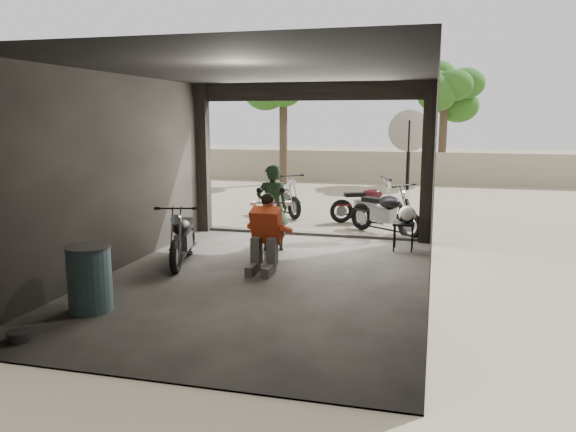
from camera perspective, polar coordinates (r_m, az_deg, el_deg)
The scene contains 16 objects.
ground at distance 8.77m, azimuth -2.58°, elevation -6.60°, with size 80.00×80.00×0.00m, color #7A6D56.
garage at distance 9.01m, azimuth -1.63°, elevation 2.18°, with size 7.00×7.13×3.20m.
boundary_wall at distance 22.25m, azimuth 8.05°, elevation 5.00°, with size 18.00×0.30×1.20m, color gray.
tree_left at distance 21.30m, azimuth -0.48°, elevation 14.00°, with size 2.20×2.20×5.60m.
tree_right at distance 22.06m, azimuth 15.66°, elevation 12.39°, with size 2.20×2.20×5.00m.
main_bike at distance 10.19m, azimuth -1.72°, elevation -1.09°, with size 0.67×1.64×1.09m, color white, non-canonical shape.
left_bike at distance 9.78m, azimuth -10.65°, elevation -1.78°, with size 0.65×1.59×1.07m, color black, non-canonical shape.
outside_bike_a at distance 14.40m, azimuth -0.59°, elevation 2.20°, with size 0.67×1.62×1.10m, color black, non-canonical shape.
outside_bike_b at distance 13.62m, azimuth 8.05°, elevation 1.60°, with size 0.65×1.59×1.07m, color #461016, non-canonical shape.
outside_bike_c at distance 12.21m, azimuth 9.83°, elevation 0.74°, with size 0.70×1.69×1.14m, color black, non-canonical shape.
rider at distance 10.52m, azimuth -1.59°, elevation 0.81°, with size 0.60×0.39×1.65m, color black.
mechanic at distance 9.08m, azimuth -2.43°, elevation -1.98°, with size 0.63×0.86×1.24m, color #CA411A, non-canonical shape.
stool at distance 10.80m, azimuth 11.67°, elevation -1.05°, with size 0.40×0.40×0.55m.
helmet at distance 10.81m, azimuth 12.02°, elevation 0.19°, with size 0.33×0.34×0.31m, color white.
oil_drum at distance 7.74m, azimuth -19.50°, elevation -6.11°, with size 0.56×0.56×0.87m, color #456B75.
sign_post at distance 12.38m, azimuth 12.14°, elevation 6.63°, with size 0.89×0.08×2.66m.
Camera 1 is at (2.48, -8.03, 2.51)m, focal length 35.00 mm.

